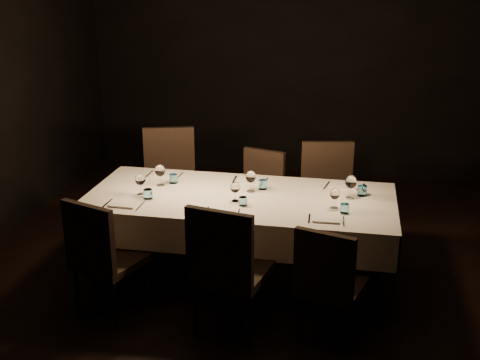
% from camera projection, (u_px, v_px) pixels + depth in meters
% --- Properties ---
extents(room, '(5.01, 6.01, 3.01)m').
position_uv_depth(room, '(240.00, 108.00, 4.69)').
color(room, black).
rests_on(room, ground).
extents(dining_table, '(2.52, 1.12, 0.76)m').
position_uv_depth(dining_table, '(240.00, 204.00, 4.96)').
color(dining_table, black).
rests_on(dining_table, ground).
extents(chair_near_left, '(0.58, 0.58, 0.95)m').
position_uv_depth(chair_near_left, '(102.00, 254.00, 4.46)').
color(chair_near_left, black).
rests_on(chair_near_left, ground).
extents(place_setting_near_left, '(0.32, 0.40, 0.18)m').
position_uv_depth(place_setting_near_left, '(137.00, 190.00, 4.85)').
color(place_setting_near_left, silver).
rests_on(place_setting_near_left, dining_table).
extents(chair_near_center, '(0.58, 0.58, 1.02)m').
position_uv_depth(chair_near_center, '(227.00, 266.00, 4.21)').
color(chair_near_center, black).
rests_on(chair_near_center, ground).
extents(place_setting_near_center, '(0.30, 0.39, 0.16)m').
position_uv_depth(place_setting_near_center, '(233.00, 198.00, 4.71)').
color(place_setting_near_center, silver).
rests_on(place_setting_near_center, dining_table).
extents(chair_near_right, '(0.53, 0.53, 0.89)m').
position_uv_depth(chair_near_right, '(328.00, 280.00, 4.15)').
color(chair_near_right, black).
rests_on(chair_near_right, ground).
extents(place_setting_near_right, '(0.30, 0.39, 0.16)m').
position_uv_depth(place_setting_near_right, '(335.00, 205.00, 4.57)').
color(place_setting_near_right, silver).
rests_on(place_setting_near_right, dining_table).
extents(chair_far_left, '(0.63, 0.63, 1.05)m').
position_uv_depth(chair_far_left, '(170.00, 178.00, 5.95)').
color(chair_far_left, black).
rests_on(chair_far_left, ground).
extents(place_setting_far_left, '(0.33, 0.41, 0.19)m').
position_uv_depth(place_setting_far_left, '(164.00, 174.00, 5.24)').
color(place_setting_far_left, silver).
rests_on(place_setting_far_left, dining_table).
extents(chair_far_center, '(0.53, 0.53, 0.89)m').
position_uv_depth(chair_far_center, '(259.00, 191.00, 5.80)').
color(chair_far_center, black).
rests_on(chair_far_center, ground).
extents(place_setting_far_center, '(0.33, 0.41, 0.18)m').
position_uv_depth(place_setting_far_center, '(253.00, 180.00, 5.10)').
color(place_setting_far_center, silver).
rests_on(place_setting_far_center, dining_table).
extents(chair_far_right, '(0.56, 0.56, 1.01)m').
position_uv_depth(chair_far_right, '(328.00, 192.00, 5.61)').
color(chair_far_right, black).
rests_on(chair_far_right, ground).
extents(place_setting_far_right, '(0.36, 0.41, 0.19)m').
position_uv_depth(place_setting_far_right, '(351.00, 185.00, 4.95)').
color(place_setting_far_right, silver).
rests_on(place_setting_far_right, dining_table).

